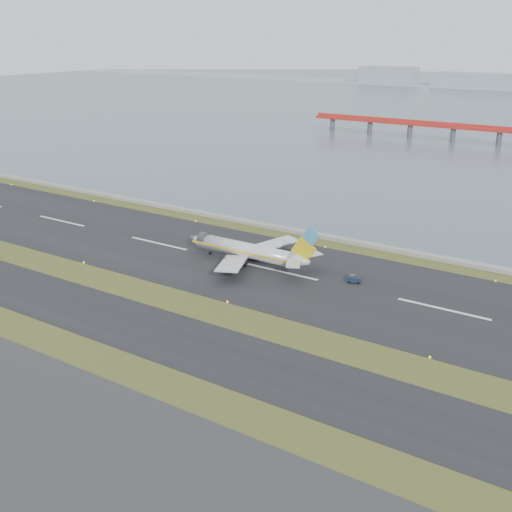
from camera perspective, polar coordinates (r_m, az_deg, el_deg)
The scene contains 6 objects.
ground at distance 133.64m, azimuth -4.47°, elevation -5.23°, with size 1000.00×1000.00×0.00m, color #354619.
taxiway_strip at distance 125.37m, azimuth -7.87°, elevation -7.08°, with size 1000.00×18.00×0.10m, color black.
runway_strip at distance 156.37m, azimuth 2.31°, elevation -1.43°, with size 1000.00×45.00×0.10m, color black.
seawall at distance 181.11m, azimuth 7.29°, elevation 1.51°, with size 1000.00×2.50×1.00m, color gray.
airliner at distance 160.69m, azimuth -0.58°, elevation 0.46°, with size 38.52×32.89×12.80m.
pushback_tug at distance 151.12m, azimuth 8.68°, elevation -2.04°, with size 3.43×2.67×1.94m.
Camera 1 is at (75.97, -94.98, 55.38)m, focal length 45.00 mm.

